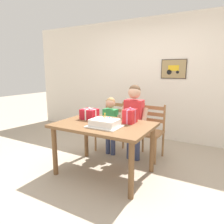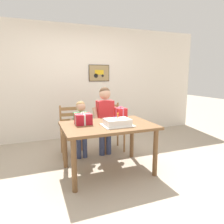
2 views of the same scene
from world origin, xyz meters
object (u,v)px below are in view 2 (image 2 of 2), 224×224
Objects in this scene: gift_box_red_large at (83,119)px; child_older at (105,114)px; chair_left at (72,130)px; child_younger at (81,124)px; dining_table at (108,131)px; chair_right at (111,127)px; gift_box_beside_cake at (121,114)px; birthday_cake at (117,122)px.

child_older is (0.53, 0.51, -0.06)m from gift_box_red_large.
gift_box_red_large is at bearing -86.80° from chair_left.
child_older reaches higher than child_younger.
dining_table is at bearing -105.52° from child_older.
chair_right is (0.39, 0.88, -0.18)m from dining_table.
gift_box_beside_cake is 0.76m from chair_right.
birthday_cake reaches higher than dining_table.
child_younger is at bearing 80.98° from gift_box_red_large.
gift_box_beside_cake is (0.65, 0.09, 0.02)m from gift_box_red_large.
child_older reaches higher than chair_right.
dining_table is 5.61× the size of gift_box_red_large.
gift_box_red_large is 0.56m from child_younger.
child_older is at bearing -22.07° from chair_left.
child_older is (0.57, -0.23, 0.30)m from chair_left.
chair_right is at bearing 45.30° from gift_box_red_large.
chair_right is at bearing 73.72° from birthday_cake.
gift_box_red_large is (-0.34, 0.14, 0.18)m from dining_table.
birthday_cake is 1.90× the size of gift_box_beside_cake.
birthday_cake is at bearing -96.30° from child_older.
gift_box_beside_cake reaches higher than birthday_cake.
birthday_cake is 0.43× the size of child_younger.
gift_box_beside_cake is 0.25× the size of chair_left.
chair_right is 0.73× the size of child_older.
gift_box_red_large is 0.19× the size of child_older.
dining_table is 0.69m from child_older.
dining_table is 5.85× the size of gift_box_beside_cake.
chair_left reaches higher than dining_table.
gift_box_beside_cake reaches higher than dining_table.
gift_box_red_large reaches higher than chair_left.
birthday_cake reaches higher than chair_right.
chair_left is at bearing 157.93° from child_older.
gift_box_beside_cake is 0.74m from child_younger.
gift_box_red_large is at bearing -172.33° from gift_box_beside_cake.
child_younger is (-0.26, 0.65, -0.02)m from dining_table.
gift_box_red_large reaches higher than chair_right.
dining_table is at bearing 125.05° from birthday_cake.
child_younger is (-0.36, 0.79, -0.17)m from birthday_cake.
child_younger reaches higher than chair_right.
chair_left is (-0.04, 0.74, -0.36)m from gift_box_red_large.
gift_box_red_large is at bearing -134.70° from chair_right.
child_younger is at bearing 179.93° from child_older.
gift_box_red_large is 0.26× the size of chair_left.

